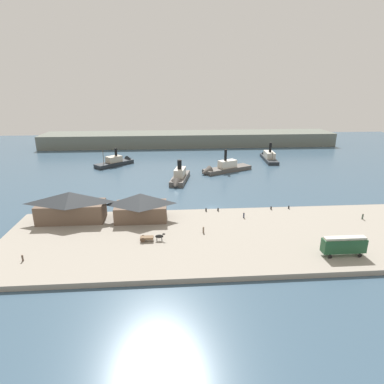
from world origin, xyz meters
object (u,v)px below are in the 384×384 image
Objects in this scene: mooring_post_west at (289,207)px; pedestrian_near_east_shed at (244,215)px; mooring_post_center_east at (206,210)px; ferry_moored_west at (118,162)px; mooring_post_center_west at (218,209)px; pedestrian_walking_east at (363,216)px; ferry_shed_west_terminal at (141,206)px; ferry_near_quay at (268,156)px; street_tram at (344,245)px; horse_cart at (151,237)px; mooring_post_east at (271,208)px; pedestrian_standing_center at (23,258)px; ferry_mid_harbor at (222,169)px; ferry_shed_central_terminal at (71,206)px; pedestrian_by_tram at (203,230)px; ferry_outer_harbor at (179,178)px.

pedestrian_near_east_shed is at bearing -158.90° from mooring_post_west.
ferry_moored_west is at bearing 117.97° from mooring_post_center_east.
mooring_post_west is 21.64m from mooring_post_center_west.
pedestrian_walking_east is at bearing -27.93° from mooring_post_west.
ferry_shed_west_terminal is 0.61× the size of ferry_near_quay.
ferry_near_quay is at bearing 68.44° from pedestrian_near_east_shed.
horse_cart is at bearing 166.46° from street_tram.
mooring_post_center_east is (-42.87, 9.15, -0.32)m from pedestrian_walking_east.
ferry_shed_west_terminal is at bearing -76.97° from ferry_moored_west.
mooring_post_center_west is (-16.11, -0.05, 0.00)m from mooring_post_east.
horse_cart reaches higher than pedestrian_near_east_shed.
mooring_post_east is at bearing 27.13° from horse_cart.
ferry_mid_harbor is (54.90, 73.84, -0.41)m from pedestrian_standing_center.
pedestrian_near_east_shed is (25.44, 12.32, -0.17)m from horse_cart.
ferry_shed_west_terminal is 8.47× the size of pedestrian_walking_east.
ferry_shed_central_terminal is 47.83m from pedestrian_near_east_shed.
ferry_mid_harbor is at bearing 100.55° from street_tram.
pedestrian_by_tram is at bearing 154.97° from street_tram.
mooring_post_center_east is at bearing -179.54° from mooring_post_west.
mooring_post_west is at bearing 24.10° from horse_cart.
mooring_post_east is 0.05× the size of ferry_moored_west.
ferry_shed_west_terminal is at bearing -173.41° from mooring_post_east.
mooring_post_center_east is (-19.69, -0.01, 0.00)m from mooring_post_east.
ferry_mid_harbor is (9.05, 48.54, -0.17)m from mooring_post_center_west.
pedestrian_near_east_shed is 11.19m from mooring_post_east.
pedestrian_by_tram is 64.75m from ferry_mid_harbor.
ferry_near_quay is (78.12, 75.44, -3.81)m from ferry_shed_central_terminal.
pedestrian_standing_center is 66.94m from mooring_post_east.
pedestrian_near_east_shed is 0.07× the size of ferry_near_quay.
pedestrian_near_east_shed reaches higher than mooring_post_east.
horse_cart is at bearing -99.41° from ferry_outer_harbor.
ferry_near_quay reaches higher than mooring_post_west.
ferry_outer_harbor is at bearing 95.02° from pedestrian_by_tram.
ferry_moored_west is at bearing 122.20° from pedestrian_near_east_shed.
street_tram is at bearing -75.63° from mooring_post_east.
street_tram is 28.18m from pedestrian_near_east_shed.
ferry_shed_central_terminal is 80.74m from pedestrian_walking_east.
ferry_outer_harbor is at bearing 100.93° from mooring_post_center_east.
pedestrian_by_tram is at bearing 15.22° from pedestrian_standing_center.
pedestrian_by_tram reaches higher than mooring_post_east.
mooring_post_center_east is (2.37, 14.48, -0.33)m from pedestrian_by_tram.
pedestrian_near_east_shed is 0.07× the size of ferry_mid_harbor.
pedestrian_near_east_shed is 1.83× the size of mooring_post_center_east.
mooring_post_east is 0.04× the size of ferry_mid_harbor.
pedestrian_by_tram is 26.40m from mooring_post_east.
ferry_mid_harbor reaches higher than mooring_post_west.
mooring_post_west and mooring_post_east have the same top height.
ferry_shed_central_terminal is at bearing 176.36° from pedestrian_walking_east.
pedestrian_by_tram is 0.09× the size of ferry_moored_west.
pedestrian_by_tram is 41.34m from pedestrian_standing_center.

